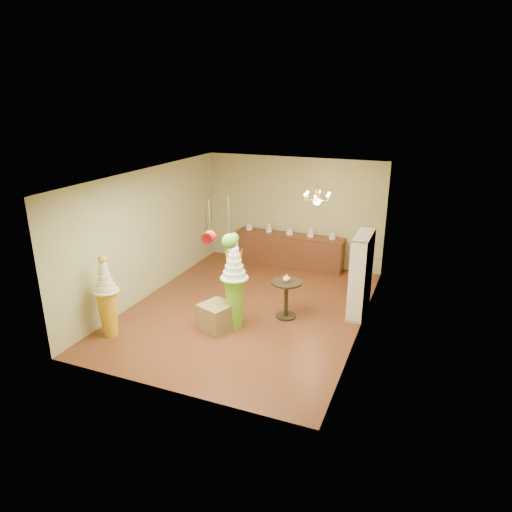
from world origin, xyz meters
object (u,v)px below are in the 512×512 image
at_px(pedestal_orange, 108,306).
at_px(sideboard, 289,250).
at_px(pedestal_green, 235,291).
at_px(round_table, 286,294).

relative_size(pedestal_orange, sideboard, 0.56).
height_order(pedestal_green, round_table, pedestal_green).
relative_size(sideboard, round_table, 3.59).
bearing_deg(round_table, sideboard, 107.03).
distance_m(pedestal_orange, round_table, 3.65).
bearing_deg(sideboard, pedestal_orange, -112.40).
xyz_separation_m(pedestal_orange, sideboard, (2.09, 5.07, -0.16)).
xyz_separation_m(sideboard, round_table, (0.92, -3.02, 0.06)).
height_order(pedestal_green, sideboard, pedestal_green).
bearing_deg(pedestal_orange, sideboard, 67.60).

